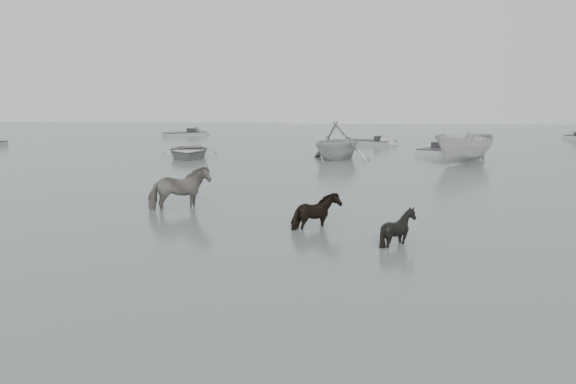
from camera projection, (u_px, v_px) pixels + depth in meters
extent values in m
plane|color=#505F58|center=(257.00, 228.00, 16.26)|extent=(140.00, 140.00, 0.00)
imported|color=black|center=(179.00, 184.00, 18.96)|extent=(2.24, 1.81, 1.73)
imported|color=black|center=(317.00, 206.00, 16.17)|extent=(1.49, 1.59, 1.29)
imported|color=black|center=(399.00, 221.00, 14.41)|extent=(1.17, 1.07, 1.20)
imported|color=#ABACA7|center=(188.00, 149.00, 35.65)|extent=(4.82, 5.87, 1.06)
imported|color=#B0B3B0|center=(338.00, 139.00, 34.55)|extent=(5.90, 6.12, 2.47)
imported|color=#B6B7B1|center=(465.00, 147.00, 32.39)|extent=(4.80, 4.94, 1.93)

